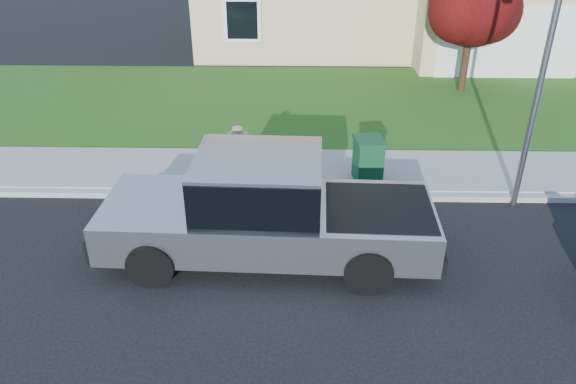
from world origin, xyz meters
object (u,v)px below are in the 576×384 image
object	(u,v)px
woman	(239,170)
ornamental_tree	(475,5)
pickup_truck	(266,212)
trash_bin	(368,160)
street_lamp	(547,65)

from	to	relation	value
woman	ornamental_tree	distance (m)	9.57
pickup_truck	woman	distance (m)	1.84
pickup_truck	woman	size ratio (longest dim) A/B	3.44
pickup_truck	ornamental_tree	distance (m)	10.55
woman	ornamental_tree	size ratio (longest dim) A/B	0.42
trash_bin	ornamental_tree	bearing A→B (deg)	51.72
woman	trash_bin	world-z (taller)	woman
ornamental_tree	pickup_truck	bearing A→B (deg)	-122.47
ornamental_tree	street_lamp	size ratio (longest dim) A/B	0.78
ornamental_tree	trash_bin	bearing A→B (deg)	-120.08
ornamental_tree	street_lamp	world-z (taller)	street_lamp
woman	street_lamp	size ratio (longest dim) A/B	0.33
woman	trash_bin	distance (m)	2.76
pickup_truck	street_lamp	bearing A→B (deg)	22.26
pickup_truck	trash_bin	world-z (taller)	pickup_truck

